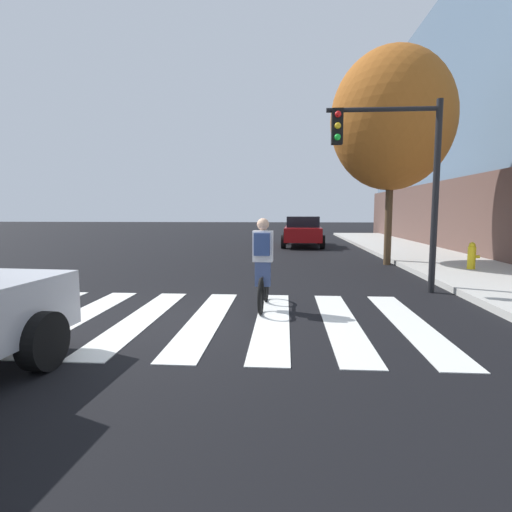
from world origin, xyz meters
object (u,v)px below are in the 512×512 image
sedan_mid (303,231)px  fire_hydrant (472,256)px  street_tree_near (392,120)px  cyclist (263,264)px  traffic_light_near (398,163)px

sedan_mid → fire_hydrant: bearing=-63.8°
fire_hydrant → street_tree_near: size_ratio=0.11×
cyclist → street_tree_near: bearing=59.7°
street_tree_near → traffic_light_near: bearing=-102.1°
cyclist → fire_hydrant: bearing=38.9°
fire_hydrant → street_tree_near: street_tree_near is taller
sedan_mid → street_tree_near: street_tree_near is taller
cyclist → traffic_light_near: bearing=32.7°
traffic_light_near → cyclist: bearing=-147.3°
cyclist → fire_hydrant: 7.44m
cyclist → traffic_light_near: 3.94m
cyclist → fire_hydrant: size_ratio=2.19×
cyclist → street_tree_near: size_ratio=0.24×
traffic_light_near → fire_hydrant: 4.70m
sedan_mid → fire_hydrant: 10.14m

